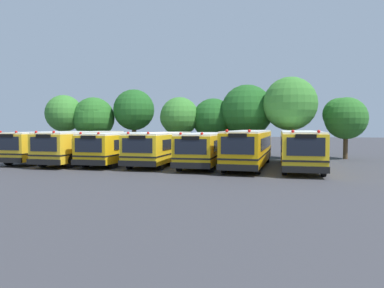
% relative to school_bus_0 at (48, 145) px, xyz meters
% --- Properties ---
extents(ground_plane, '(160.00, 160.00, 0.00)m').
position_rel_school_bus_0_xyz_m(ground_plane, '(9.95, -0.11, -1.37)').
color(ground_plane, '#38383D').
extents(school_bus_0, '(2.59, 9.79, 2.61)m').
position_rel_school_bus_0_xyz_m(school_bus_0, '(0.00, 0.00, 0.00)').
color(school_bus_0, yellow).
rests_on(school_bus_0, ground_plane).
extents(school_bus_1, '(2.64, 10.66, 2.62)m').
position_rel_school_bus_0_xyz_m(school_bus_1, '(3.38, -0.11, 0.01)').
color(school_bus_1, yellow).
rests_on(school_bus_1, ground_plane).
extents(school_bus_2, '(2.51, 9.26, 2.54)m').
position_rel_school_bus_0_xyz_m(school_bus_2, '(6.54, -0.35, -0.03)').
color(school_bus_2, yellow).
rests_on(school_bus_2, ground_plane).
extents(school_bus_3, '(2.74, 10.06, 2.57)m').
position_rel_school_bus_0_xyz_m(school_bus_3, '(9.84, 0.10, -0.02)').
color(school_bus_3, yellow).
rests_on(school_bus_3, ground_plane).
extents(school_bus_4, '(2.75, 9.73, 2.55)m').
position_rel_school_bus_0_xyz_m(school_bus_4, '(13.40, -0.37, -0.03)').
color(school_bus_4, yellow).
rests_on(school_bus_4, ground_plane).
extents(school_bus_5, '(2.69, 11.31, 2.74)m').
position_rel_school_bus_0_xyz_m(school_bus_5, '(16.58, -0.00, 0.07)').
color(school_bus_5, '#EAA80C').
rests_on(school_bus_5, ground_plane).
extents(school_bus_6, '(2.76, 11.36, 2.72)m').
position_rel_school_bus_0_xyz_m(school_bus_6, '(20.08, -0.02, 0.06)').
color(school_bus_6, yellow).
rests_on(school_bus_6, ground_plane).
extents(tree_0, '(3.76, 3.76, 6.13)m').
position_rel_school_bus_0_xyz_m(tree_0, '(-2.88, 6.94, 2.81)').
color(tree_0, '#4C3823').
rests_on(tree_0, ground_plane).
extents(tree_1, '(4.26, 4.26, 5.90)m').
position_rel_school_bus_0_xyz_m(tree_1, '(-0.04, 7.61, 2.53)').
color(tree_1, '#4C3823').
rests_on(tree_1, ground_plane).
extents(tree_2, '(4.18, 4.18, 6.69)m').
position_rel_school_bus_0_xyz_m(tree_2, '(3.98, 8.64, 3.23)').
color(tree_2, '#4C3823').
rests_on(tree_2, ground_plane).
extents(tree_3, '(3.81, 3.81, 5.80)m').
position_rel_school_bus_0_xyz_m(tree_3, '(8.79, 8.35, 2.48)').
color(tree_3, '#4C3823').
rests_on(tree_3, ground_plane).
extents(tree_4, '(4.07, 4.07, 5.68)m').
position_rel_school_bus_0_xyz_m(tree_4, '(12.02, 9.30, 2.34)').
color(tree_4, '#4C3823').
rests_on(tree_4, ground_plane).
extents(tree_5, '(4.95, 4.95, 6.89)m').
position_rel_school_bus_0_xyz_m(tree_5, '(15.33, 8.83, 3.02)').
color(tree_5, '#4C3823').
rests_on(tree_5, ground_plane).
extents(tree_6, '(4.77, 4.77, 7.32)m').
position_rel_school_bus_0_xyz_m(tree_6, '(19.32, 7.45, 3.55)').
color(tree_6, '#4C3823').
rests_on(tree_6, ground_plane).
extents(tree_7, '(3.87, 3.74, 5.51)m').
position_rel_school_bus_0_xyz_m(tree_7, '(24.14, 8.66, 2.37)').
color(tree_7, '#4C3823').
rests_on(tree_7, ground_plane).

